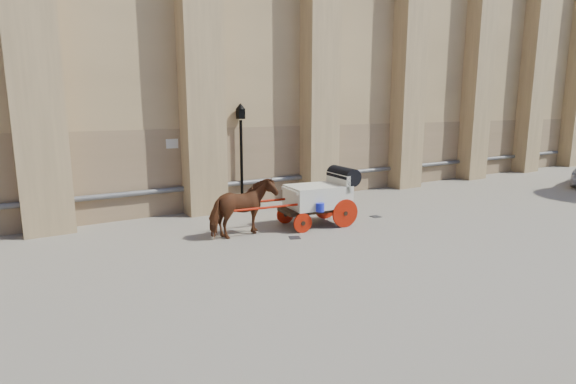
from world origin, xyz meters
TOP-DOWN VIEW (x-y plane):
  - ground at (0.00, 0.00)m, footprint 90.00×90.00m
  - horse at (-1.19, 0.18)m, footprint 2.11×1.17m
  - carriage at (1.55, 0.06)m, footprint 4.29×1.62m
  - street_lamp at (0.56, 3.79)m, footprint 0.36×0.36m
  - drain_grate_near at (-0.00, -0.77)m, footprint 0.42×0.42m
  - drain_grate_far at (3.76, -0.12)m, footprint 0.34×0.34m

SIDE VIEW (x-z plane):
  - ground at x=0.00m, z-range 0.00..0.00m
  - drain_grate_near at x=0.00m, z-range 0.00..0.01m
  - drain_grate_far at x=3.76m, z-range 0.00..0.01m
  - horse at x=-1.19m, z-range 0.00..1.69m
  - carriage at x=1.55m, z-range 0.07..1.90m
  - street_lamp at x=0.56m, z-range 0.14..4.02m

